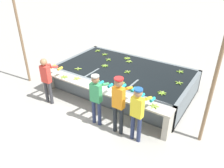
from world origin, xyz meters
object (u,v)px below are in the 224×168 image
Objects in this scene: banana_bunch_floating_7 at (78,69)px; banana_bunch_ledge_1 at (77,78)px; banana_bunch_floating_5 at (127,58)px; knife_0 at (136,100)px; banana_bunch_floating_6 at (127,72)px; banana_bunch_floating_10 at (129,61)px; banana_bunch_floating_9 at (105,54)px; knife_1 at (94,84)px; worker_2 at (119,100)px; banana_bunch_floating_11 at (180,72)px; banana_bunch_floating_1 at (98,51)px; banana_bunch_floating_4 at (105,66)px; support_post_left at (22,43)px; banana_bunch_floating_0 at (162,93)px; banana_bunch_floating_2 at (108,60)px; banana_bunch_ledge_0 at (154,106)px; support_post_right at (212,89)px; banana_bunch_floating_8 at (179,83)px; banana_bunch_floating_3 at (122,84)px; banana_bunch_ledge_2 at (64,77)px; worker_1 at (97,95)px; worker_0 at (47,77)px; worker_3 at (138,110)px.

banana_bunch_floating_7 is 0.78m from banana_bunch_ledge_1.
banana_bunch_floating_5 reaches higher than knife_0.
banana_bunch_floating_10 is (-0.41, 0.85, -0.00)m from banana_bunch_floating_6.
knife_1 is (1.19, -2.30, -0.01)m from banana_bunch_floating_9.
banana_bunch_floating_5 is 1.08× the size of banana_bunch_floating_6.
worker_2 is 6.24× the size of banana_bunch_floating_11.
banana_bunch_floating_1 and banana_bunch_floating_4 have the same top height.
banana_bunch_ledge_1 is (-2.70, -2.42, 0.00)m from banana_bunch_floating_11.
worker_2 is 0.54× the size of support_post_left.
banana_bunch_floating_1 is at bearing 111.86° from banana_bunch_ledge_1.
banana_bunch_floating_10 is 2.20m from knife_1.
banana_bunch_floating_0 is at bearing -89.51° from banana_bunch_floating_11.
banana_bunch_ledge_0 is at bearing -35.01° from banana_bunch_floating_2.
banana_bunch_ledge_0 reaches higher than banana_bunch_floating_2.
support_post_right reaches higher than banana_bunch_floating_0.
banana_bunch_floating_2 is 2.04m from knife_1.
banana_bunch_floating_10 reaches higher than knife_1.
banana_bunch_ledge_0 and banana_bunch_ledge_1 have the same top height.
banana_bunch_floating_8 is 0.09× the size of support_post_right.
banana_bunch_floating_3 is 0.99× the size of banana_bunch_floating_5.
banana_bunch_floating_0 is 1.00× the size of banana_bunch_ledge_2.
banana_bunch_ledge_1 and banana_bunch_ledge_2 have the same top height.
worker_1 is at bearing -15.72° from banana_bunch_ledge_2.
banana_bunch_floating_9 reaches higher than knife_0.
banana_bunch_ledge_1 reaches higher than banana_bunch_floating_11.
banana_bunch_ledge_2 reaches higher than banana_bunch_floating_8.
banana_bunch_floating_11 is 5.91m from support_post_left.
banana_bunch_ledge_1 is (-0.51, -2.46, 0.00)m from banana_bunch_floating_5.
banana_bunch_floating_6 is 1.80m from banana_bunch_floating_7.
banana_bunch_floating_6 is (1.87, 2.00, -0.12)m from worker_0.
banana_bunch_floating_6 is 0.89× the size of knife_0.
banana_bunch_floating_3 is 0.94× the size of knife_0.
banana_bunch_ledge_0 is 1.50m from support_post_right.
worker_1 is at bearing -78.80° from banana_bunch_floating_10.
worker_0 is at bearing -121.04° from banana_bunch_ledge_2.
banana_bunch_floating_1 is 1.64m from banana_bunch_floating_4.
banana_bunch_floating_1 is at bearing 153.83° from banana_bunch_floating_0.
worker_3 is 3.06m from banana_bunch_ledge_2.
worker_0 is at bearing 179.82° from worker_1.
banana_bunch_floating_3 is 1.01× the size of banana_bunch_floating_8.
banana_bunch_floating_9 is 0.09× the size of support_post_right.
banana_bunch_ledge_0 is at bearing -0.76° from support_post_left.
worker_1 is 4.70× the size of knife_1.
banana_bunch_floating_5 is at bearing 68.19° from worker_0.
banana_bunch_floating_8 is (0.90, 2.20, -0.21)m from worker_2.
knife_0 is at bearing -168.31° from support_post_right.
worker_3 is (1.28, 0.02, -0.01)m from worker_1.
worker_3 is 5.69× the size of banana_bunch_floating_5.
worker_2 is at bearing 0.10° from worker_0.
worker_1 reaches higher than banana_bunch_floating_3.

